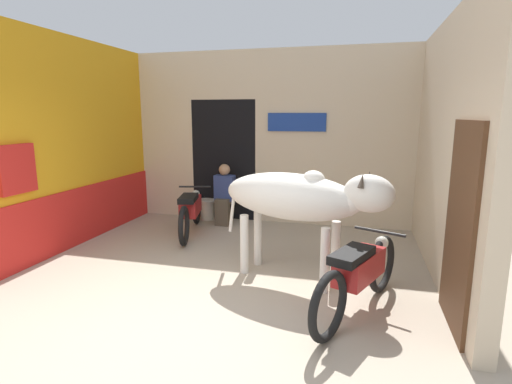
{
  "coord_description": "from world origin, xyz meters",
  "views": [
    {
      "loc": [
        1.67,
        -3.27,
        2.05
      ],
      "look_at": [
        0.34,
        1.84,
        1.02
      ],
      "focal_mm": 28.0,
      "sensor_mm": 36.0,
      "label": 1
    }
  ],
  "objects_px": {
    "cow": "(299,198)",
    "plastic_stool": "(207,209)",
    "motorcycle_far": "(191,210)",
    "shopkeeper_seated": "(224,193)",
    "motorcycle_near": "(359,273)"
  },
  "relations": [
    {
      "from": "cow",
      "to": "plastic_stool",
      "type": "bearing_deg",
      "value": 131.51
    },
    {
      "from": "plastic_stool",
      "to": "cow",
      "type": "bearing_deg",
      "value": -48.49
    },
    {
      "from": "motorcycle_far",
      "to": "plastic_stool",
      "type": "height_order",
      "value": "motorcycle_far"
    },
    {
      "from": "motorcycle_far",
      "to": "shopkeeper_seated",
      "type": "xyz_separation_m",
      "value": [
        0.36,
        0.74,
        0.17
      ]
    },
    {
      "from": "motorcycle_far",
      "to": "plastic_stool",
      "type": "bearing_deg",
      "value": 94.8
    },
    {
      "from": "motorcycle_near",
      "to": "shopkeeper_seated",
      "type": "bearing_deg",
      "value": 130.17
    },
    {
      "from": "motorcycle_far",
      "to": "cow",
      "type": "bearing_deg",
      "value": -35.41
    },
    {
      "from": "shopkeeper_seated",
      "to": "plastic_stool",
      "type": "xyz_separation_m",
      "value": [
        -0.44,
        0.24,
        -0.39
      ]
    },
    {
      "from": "cow",
      "to": "shopkeeper_seated",
      "type": "relative_size",
      "value": 1.94
    },
    {
      "from": "motorcycle_near",
      "to": "plastic_stool",
      "type": "relative_size",
      "value": 4.66
    },
    {
      "from": "motorcycle_near",
      "to": "shopkeeper_seated",
      "type": "xyz_separation_m",
      "value": [
        -2.48,
        2.94,
        0.16
      ]
    },
    {
      "from": "motorcycle_near",
      "to": "shopkeeper_seated",
      "type": "relative_size",
      "value": 1.63
    },
    {
      "from": "cow",
      "to": "motorcycle_far",
      "type": "bearing_deg",
      "value": 144.59
    },
    {
      "from": "shopkeeper_seated",
      "to": "cow",
      "type": "bearing_deg",
      "value": -52.01
    },
    {
      "from": "cow",
      "to": "motorcycle_near",
      "type": "distance_m",
      "value": 1.19
    }
  ]
}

